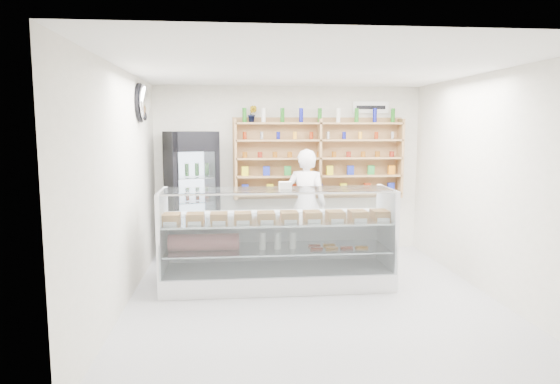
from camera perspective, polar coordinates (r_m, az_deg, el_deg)
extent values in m
plane|color=#A0A0A4|center=(6.37, 3.62, -11.97)|extent=(5.00, 5.00, 0.00)
plane|color=white|center=(6.05, 3.84, 13.91)|extent=(5.00, 5.00, 0.00)
plane|color=silver|center=(8.52, 1.00, 2.59)|extent=(4.50, 0.00, 4.50)
plane|color=silver|center=(3.64, 10.14, -3.98)|extent=(4.50, 0.00, 4.50)
plane|color=silver|center=(6.11, -17.58, 0.36)|extent=(0.00, 5.00, 5.00)
plane|color=silver|center=(6.79, 22.81, 0.80)|extent=(0.00, 5.00, 5.00)
cube|color=white|center=(6.76, -0.32, -9.69)|extent=(3.03, 0.86, 0.25)
cube|color=white|center=(7.03, -0.63, -5.28)|extent=(3.03, 0.05, 0.64)
cube|color=silver|center=(6.66, -0.32, -6.49)|extent=(2.91, 0.75, 0.02)
cube|color=silver|center=(6.58, -0.33, -3.33)|extent=(2.97, 0.79, 0.02)
cube|color=silver|center=(6.19, 0.03, -5.00)|extent=(2.97, 0.12, 1.06)
cube|color=silver|center=(6.46, -0.29, 0.28)|extent=(2.97, 0.60, 0.01)
imported|color=white|center=(8.06, 2.99, -1.35)|extent=(0.75, 0.61, 1.78)
cube|color=black|center=(8.17, -10.07, -0.37)|extent=(0.93, 0.92, 2.05)
cube|color=#29053A|center=(7.79, -11.23, 5.66)|extent=(0.69, 0.27, 0.29)
cube|color=silver|center=(7.86, -11.10, -1.37)|extent=(0.59, 0.22, 1.62)
cube|color=#A17E4C|center=(8.29, -5.07, 3.75)|extent=(0.04, 0.28, 1.33)
cube|color=#A17E4C|center=(8.42, 4.52, 3.81)|extent=(0.04, 0.28, 1.33)
cube|color=#A17E4C|center=(8.78, 13.57, 3.77)|extent=(0.04, 0.28, 1.33)
cube|color=#A17E4C|center=(8.48, 4.48, -0.17)|extent=(2.80, 0.28, 0.03)
cube|color=#A17E4C|center=(8.44, 4.50, 1.85)|extent=(2.80, 0.28, 0.03)
cube|color=#A17E4C|center=(8.42, 4.52, 3.88)|extent=(2.80, 0.28, 0.03)
cube|color=#A17E4C|center=(8.41, 4.54, 5.92)|extent=(2.80, 0.28, 0.03)
cube|color=#A17E4C|center=(8.40, 4.56, 7.83)|extent=(2.80, 0.28, 0.03)
imported|color=#1E6626|center=(8.28, -3.18, 8.90)|extent=(0.18, 0.16, 0.27)
ellipsoid|color=silver|center=(7.24, -15.31, 9.81)|extent=(0.15, 0.50, 0.50)
cube|color=white|center=(8.74, 10.32, 9.49)|extent=(0.62, 0.03, 0.20)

